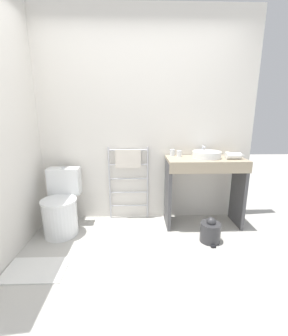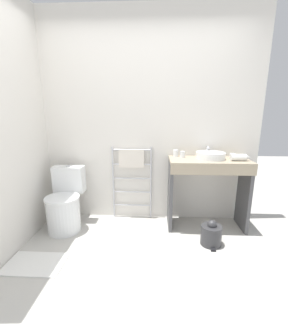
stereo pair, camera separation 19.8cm
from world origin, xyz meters
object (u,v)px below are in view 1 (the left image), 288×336
Objects in this scene: cup_near_wall at (172,153)px; hair_dryer at (234,156)px; sink_basin at (207,154)px; toilet at (61,208)px; cup_near_edge at (179,154)px; towel_radiator at (128,169)px; trash_bin at (210,231)px.

cup_near_wall is 0.75m from hair_dryer.
toilet is at bearing -174.40° from sink_basin.
cup_near_edge is at bearing 9.71° from toilet.
towel_radiator is 1.26m from trash_bin.
cup_near_wall is 1.05m from trash_bin.
sink_basin and hair_dryer have the same top height.
cup_near_wall reaches higher than hair_dryer.
trash_bin is at bearing -94.86° from sink_basin.
cup_near_wall is (1.37, 0.30, 0.61)m from toilet.
hair_dryer is (2.08, 0.09, 0.61)m from toilet.
hair_dryer is 0.78× the size of trash_bin.
towel_radiator reaches higher than cup_near_wall.
cup_near_edge is 0.65m from hair_dryer.
cup_near_edge reaches higher than trash_bin.
towel_radiator is at bearing 170.44° from sink_basin.
sink_basin is at bearing 85.14° from trash_bin.
cup_near_edge reaches higher than toilet.
hair_dryer reaches higher than toilet.
hair_dryer reaches higher than cup_near_edge.
cup_near_wall is 0.37× the size of hair_dryer.
cup_near_edge is (-0.33, 0.07, -0.00)m from sink_basin.
toilet is 0.96m from towel_radiator.
cup_near_edge is at bearing 119.29° from trash_bin.
toilet is 1.89m from sink_basin.
sink_basin is (0.97, -0.16, 0.22)m from towel_radiator.
hair_dryer is at bearing -14.99° from sink_basin.
sink_basin is at bearing -9.56° from towel_radiator.
sink_basin is 1.17× the size of trash_bin.
hair_dryer is at bearing 45.92° from trash_bin.
cup_near_wall reaches higher than sink_basin.
sink_basin is 0.92m from trash_bin.
towel_radiator is 1.33m from hair_dryer.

